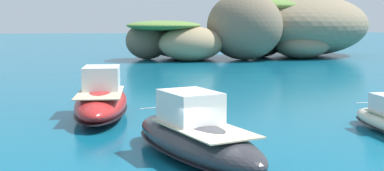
% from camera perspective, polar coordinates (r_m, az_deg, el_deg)
% --- Properties ---
extents(islet_large, '(35.01, 31.59, 10.18)m').
position_cam_1_polar(islet_large, '(85.55, 10.97, 6.60)').
color(islet_large, '#84755B').
rests_on(islet_large, ground).
extents(islet_small, '(18.74, 18.98, 5.88)m').
position_cam_1_polar(islet_small, '(78.61, -1.27, 4.90)').
color(islet_small, '#756651').
rests_on(islet_small, ground).
extents(motorboat_charcoal, '(6.58, 10.52, 2.98)m').
position_cam_1_polar(motorboat_charcoal, '(22.60, 0.32, -5.77)').
color(motorboat_charcoal, '#2D2D33').
rests_on(motorboat_charcoal, ground).
extents(motorboat_red, '(3.43, 10.77, 3.15)m').
position_cam_1_polar(motorboat_red, '(32.86, -10.06, -1.60)').
color(motorboat_red, red).
rests_on(motorboat_red, ground).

